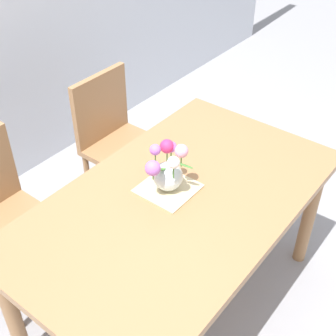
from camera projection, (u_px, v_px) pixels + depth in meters
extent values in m
plane|color=#939399|center=(176.00, 302.00, 2.49)|extent=(12.00, 12.00, 0.00)
cube|color=#9E7047|center=(178.00, 202.00, 2.04)|extent=(1.56, 0.91, 0.04)
cylinder|color=#9E7047|center=(309.00, 214.00, 2.53)|extent=(0.07, 0.07, 0.71)
cylinder|color=#9E7047|center=(12.00, 314.00, 2.02)|extent=(0.07, 0.07, 0.71)
cylinder|color=#9E7047|center=(197.00, 162.00, 2.89)|extent=(0.07, 0.07, 0.71)
cube|color=#9E7047|center=(10.00, 228.00, 2.29)|extent=(0.42, 0.42, 0.04)
cylinder|color=#9E7047|center=(68.00, 256.00, 2.46)|extent=(0.04, 0.04, 0.44)
cylinder|color=#9E7047|center=(13.00, 300.00, 2.24)|extent=(0.04, 0.04, 0.44)
cylinder|color=#9E7047|center=(25.00, 226.00, 2.64)|extent=(0.04, 0.04, 0.44)
cube|color=#9E7047|center=(126.00, 149.00, 2.83)|extent=(0.42, 0.42, 0.04)
cylinder|color=#9E7047|center=(168.00, 176.00, 3.00)|extent=(0.04, 0.04, 0.44)
cylinder|color=#9E7047|center=(131.00, 206.00, 2.77)|extent=(0.04, 0.04, 0.44)
cylinder|color=#9E7047|center=(126.00, 156.00, 3.17)|extent=(0.04, 0.04, 0.44)
cylinder|color=#9E7047|center=(88.00, 182.00, 2.95)|extent=(0.04, 0.04, 0.44)
cube|color=#9E7047|center=(101.00, 107.00, 2.78)|extent=(0.42, 0.04, 0.42)
cube|color=#CCB789|center=(168.00, 188.00, 2.08)|extent=(0.24, 0.24, 0.01)
sphere|color=silver|center=(168.00, 176.00, 2.04)|extent=(0.13, 0.13, 0.13)
sphere|color=#B266C6|center=(155.00, 150.00, 1.95)|extent=(0.05, 0.05, 0.05)
cylinder|color=#478438|center=(155.00, 159.00, 1.98)|extent=(0.01, 0.01, 0.09)
sphere|color=#B266C6|center=(153.00, 168.00, 1.91)|extent=(0.07, 0.07, 0.07)
cylinder|color=#478438|center=(153.00, 174.00, 1.93)|extent=(0.01, 0.01, 0.06)
sphere|color=#EA9EBC|center=(181.00, 151.00, 1.96)|extent=(0.06, 0.06, 0.06)
cylinder|color=#478438|center=(181.00, 159.00, 1.99)|extent=(0.01, 0.01, 0.08)
sphere|color=#D12D66|center=(167.00, 146.00, 2.00)|extent=(0.06, 0.06, 0.06)
cylinder|color=#478438|center=(167.00, 154.00, 2.02)|extent=(0.01, 0.01, 0.08)
sphere|color=white|center=(173.00, 162.00, 1.90)|extent=(0.05, 0.05, 0.05)
cylinder|color=#478438|center=(173.00, 170.00, 1.93)|extent=(0.01, 0.01, 0.08)
sphere|color=#B266C6|center=(171.00, 147.00, 2.01)|extent=(0.05, 0.05, 0.05)
cylinder|color=#478438|center=(171.00, 154.00, 2.03)|extent=(0.01, 0.01, 0.07)
ellipsoid|color=#478438|center=(186.00, 166.00, 1.97)|extent=(0.05, 0.07, 0.03)
ellipsoid|color=#478438|center=(161.00, 170.00, 1.97)|extent=(0.07, 0.03, 0.03)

